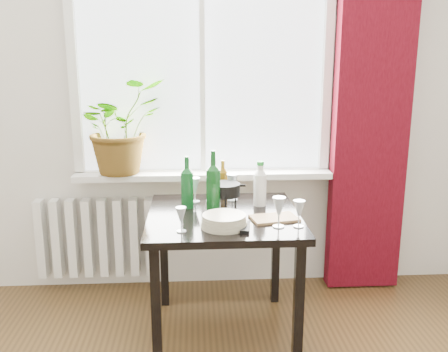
{
  "coord_description": "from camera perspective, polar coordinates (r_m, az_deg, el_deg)",
  "views": [
    {
      "loc": [
        -0.06,
        -1.13,
        1.61
      ],
      "look_at": [
        0.1,
        1.55,
        0.96
      ],
      "focal_mm": 40.0,
      "sensor_mm": 36.0,
      "label": 1
    }
  ],
  "objects": [
    {
      "name": "radiator",
      "position": [
        3.6,
        -14.42,
        -6.83
      ],
      "size": [
        0.8,
        0.1,
        0.55
      ],
      "color": "white",
      "rests_on": "ground"
    },
    {
      "name": "tv_remote",
      "position": [
        2.59,
        2.43,
        -5.85
      ],
      "size": [
        0.07,
        0.17,
        0.02
      ],
      "primitive_type": "cube",
      "rotation": [
        0.0,
        0.0,
        -0.14
      ],
      "color": "black",
      "rests_on": "table"
    },
    {
      "name": "cleaning_bottle",
      "position": [
        2.95,
        4.14,
        -0.87
      ],
      "size": [
        0.09,
        0.09,
        0.27
      ],
      "primitive_type": null,
      "rotation": [
        0.0,
        0.0,
        0.14
      ],
      "color": "white",
      "rests_on": "table"
    },
    {
      "name": "windowsill",
      "position": [
        3.37,
        -2.36,
        0.15
      ],
      "size": [
        1.72,
        0.2,
        0.04
      ],
      "color": "white",
      "rests_on": "ground"
    },
    {
      "name": "fondue_pot",
      "position": [
        2.94,
        0.1,
        -2.18
      ],
      "size": [
        0.23,
        0.2,
        0.14
      ],
      "primitive_type": null,
      "rotation": [
        0.0,
        0.0,
        -0.12
      ],
      "color": "black",
      "rests_on": "table"
    },
    {
      "name": "wine_bottle_right",
      "position": [
        2.84,
        -1.23,
        -0.47
      ],
      "size": [
        0.09,
        0.09,
        0.36
      ],
      "primitive_type": null,
      "rotation": [
        0.0,
        0.0,
        -0.06
      ],
      "color": "#0B3D13",
      "rests_on": "table"
    },
    {
      "name": "wineglass_far_right",
      "position": [
        2.62,
        8.56,
        -4.25
      ],
      "size": [
        0.08,
        0.08,
        0.15
      ],
      "primitive_type": null,
      "rotation": [
        0.0,
        0.0,
        0.27
      ],
      "color": "silver",
      "rests_on": "table"
    },
    {
      "name": "wineglass_back_left",
      "position": [
        3.03,
        -3.35,
        -1.57
      ],
      "size": [
        0.07,
        0.07,
        0.16
      ],
      "primitive_type": null,
      "rotation": [
        0.0,
        0.0,
        0.05
      ],
      "color": "silver",
      "rests_on": "table"
    },
    {
      "name": "wineglass_front_left",
      "position": [
        2.53,
        -4.92,
        -4.97
      ],
      "size": [
        0.07,
        0.07,
        0.13
      ],
      "primitive_type": null,
      "rotation": [
        0.0,
        0.0,
        -0.39
      ],
      "color": "#B3BCC1",
      "rests_on": "table"
    },
    {
      "name": "plate_stack",
      "position": [
        2.6,
        0.01,
        -5.16
      ],
      "size": [
        0.32,
        0.32,
        0.07
      ],
      "primitive_type": "cylinder",
      "rotation": [
        0.0,
        0.0,
        0.42
      ],
      "color": "beige",
      "rests_on": "table"
    },
    {
      "name": "wineglass_front_right",
      "position": [
        2.6,
        6.29,
        -4.09
      ],
      "size": [
        0.08,
        0.08,
        0.16
      ],
      "primitive_type": null,
      "rotation": [
        0.0,
        0.0,
        0.24
      ],
      "color": "silver",
      "rests_on": "table"
    },
    {
      "name": "wine_bottle_left",
      "position": [
        2.91,
        -4.24,
        -0.68
      ],
      "size": [
        0.09,
        0.09,
        0.31
      ],
      "primitive_type": null,
      "rotation": [
        0.0,
        0.0,
        -0.27
      ],
      "color": "#0E4A1C",
      "rests_on": "table"
    },
    {
      "name": "cutting_board",
      "position": [
        2.74,
        5.76,
        -4.81
      ],
      "size": [
        0.28,
        0.21,
        0.01
      ],
      "primitive_type": "cube",
      "rotation": [
        0.0,
        0.0,
        0.21
      ],
      "color": "#9A7245",
      "rests_on": "table"
    },
    {
      "name": "window",
      "position": [
        3.35,
        -2.52,
        13.44
      ],
      "size": [
        1.72,
        0.08,
        1.62
      ],
      "color": "white",
      "rests_on": "ground"
    },
    {
      "name": "wineglass_back_center",
      "position": [
        3.06,
        0.97,
        -1.25
      ],
      "size": [
        0.09,
        0.09,
        0.17
      ],
      "primitive_type": null,
      "rotation": [
        0.0,
        0.0,
        0.28
      ],
      "color": "silver",
      "rests_on": "table"
    },
    {
      "name": "table",
      "position": [
        2.85,
        -0.04,
        -6.12
      ],
      "size": [
        0.85,
        0.85,
        0.74
      ],
      "color": "black",
      "rests_on": "ground"
    },
    {
      "name": "curtain",
      "position": [
        3.47,
        16.57,
        7.87
      ],
      "size": [
        0.5,
        0.12,
        2.56
      ],
      "color": "#3B050D",
      "rests_on": "ground"
    },
    {
      "name": "potted_plant",
      "position": [
        3.36,
        -11.8,
        5.56
      ],
      "size": [
        0.74,
        0.73,
        0.62
      ],
      "primitive_type": "imported",
      "rotation": [
        0.0,
        0.0,
        0.68
      ],
      "color": "#3C7A20",
      "rests_on": "windowsill"
    },
    {
      "name": "bottle_amber",
      "position": [
        3.11,
        -0.13,
        -0.35
      ],
      "size": [
        0.06,
        0.06,
        0.24
      ],
      "primitive_type": null,
      "rotation": [
        0.0,
        0.0,
        -0.03
      ],
      "color": "brown",
      "rests_on": "table"
    }
  ]
}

